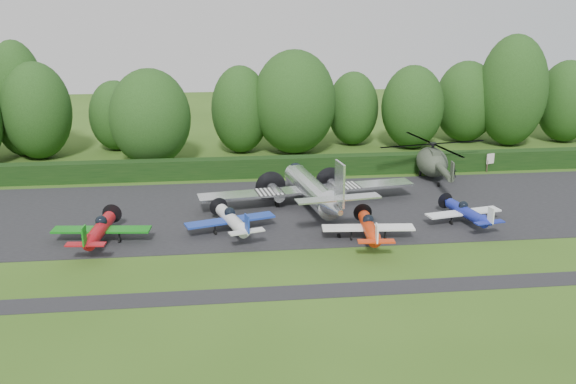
{
  "coord_description": "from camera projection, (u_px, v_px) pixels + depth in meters",
  "views": [
    {
      "loc": [
        -4.26,
        -42.7,
        18.36
      ],
      "look_at": [
        1.43,
        7.41,
        2.5
      ],
      "focal_mm": 40.0,
      "sensor_mm": 36.0,
      "label": 1
    }
  ],
  "objects": [
    {
      "name": "tree_9",
      "position": [
        150.0,
        118.0,
        69.18
      ],
      "size": [
        8.74,
        8.74,
        10.57
      ],
      "color": "black",
      "rests_on": "ground"
    },
    {
      "name": "tree_4",
      "position": [
        567.0,
        101.0,
        80.24
      ],
      "size": [
        7.23,
        7.23,
        10.27
      ],
      "color": "black",
      "rests_on": "ground"
    },
    {
      "name": "light_plane_red",
      "position": [
        99.0,
        230.0,
        48.23
      ],
      "size": [
        7.39,
        7.77,
        2.84
      ],
      "rotation": [
        0.0,
        0.0,
        0.1
      ],
      "color": "#9F0E16",
      "rests_on": "ground"
    },
    {
      "name": "tree_1",
      "position": [
        36.0,
        111.0,
        71.9
      ],
      "size": [
        7.7,
        7.7,
        10.99
      ],
      "color": "black",
      "rests_on": "ground"
    },
    {
      "name": "tree_11",
      "position": [
        240.0,
        110.0,
        74.77
      ],
      "size": [
        6.74,
        6.74,
        10.24
      ],
      "color": "black",
      "rests_on": "ground"
    },
    {
      "name": "light_plane_orange",
      "position": [
        369.0,
        228.0,
        48.79
      ],
      "size": [
        7.06,
        7.42,
        2.71
      ],
      "rotation": [
        0.0,
        0.0,
        0.09
      ],
      "color": "red",
      "rests_on": "ground"
    },
    {
      "name": "tree_6",
      "position": [
        115.0,
        116.0,
        76.32
      ],
      "size": [
        6.15,
        6.15,
        8.34
      ],
      "color": "black",
      "rests_on": "ground"
    },
    {
      "name": "apron",
      "position": [
        268.0,
        211.0,
        55.92
      ],
      "size": [
        70.0,
        18.0,
        0.01
      ],
      "primitive_type": "cube",
      "color": "black",
      "rests_on": "ground"
    },
    {
      "name": "tree_12",
      "position": [
        17.0,
        99.0,
        72.85
      ],
      "size": [
        6.54,
        6.54,
        13.24
      ],
      "color": "black",
      "rests_on": "ground"
    },
    {
      "name": "transport_plane",
      "position": [
        312.0,
        190.0,
        55.92
      ],
      "size": [
        19.59,
        15.02,
        6.28
      ],
      "rotation": [
        0.0,
        0.0,
        -0.15
      ],
      "color": "silver",
      "rests_on": "ground"
    },
    {
      "name": "ground",
      "position": [
        280.0,
        256.0,
        46.44
      ],
      "size": [
        160.0,
        160.0,
        0.0
      ],
      "primitive_type": "plane",
      "color": "#2C4D15",
      "rests_on": "ground"
    },
    {
      "name": "light_plane_white",
      "position": [
        232.0,
        220.0,
        50.36
      ],
      "size": [
        7.2,
        7.57,
        2.77
      ],
      "rotation": [
        0.0,
        0.0,
        -0.29
      ],
      "color": "silver",
      "rests_on": "ground"
    },
    {
      "name": "tree_10",
      "position": [
        413.0,
        107.0,
        76.96
      ],
      "size": [
        7.44,
        7.44,
        10.02
      ],
      "color": "black",
      "rests_on": "ground"
    },
    {
      "name": "tree_5",
      "position": [
        353.0,
        109.0,
        78.79
      ],
      "size": [
        6.22,
        6.22,
        9.06
      ],
      "color": "black",
      "rests_on": "ground"
    },
    {
      "name": "tree_8",
      "position": [
        466.0,
        102.0,
        80.4
      ],
      "size": [
        7.74,
        7.74,
        10.15
      ],
      "color": "black",
      "rests_on": "ground"
    },
    {
      "name": "helicopter",
      "position": [
        432.0,
        160.0,
        65.02
      ],
      "size": [
        11.53,
        13.5,
        3.71
      ],
      "rotation": [
        0.0,
        0.0,
        0.09
      ],
      "color": "#323B2D",
      "rests_on": "ground"
    },
    {
      "name": "hedgerow",
      "position": [
        260.0,
        176.0,
        66.34
      ],
      "size": [
        90.0,
        1.6,
        2.0
      ],
      "primitive_type": "cube",
      "color": "black",
      "rests_on": "ground"
    },
    {
      "name": "tree_0",
      "position": [
        294.0,
        102.0,
        74.25
      ],
      "size": [
        9.65,
        9.65,
        12.07
      ],
      "color": "black",
      "rests_on": "ground"
    },
    {
      "name": "tree_2",
      "position": [
        513.0,
        91.0,
        77.83
      ],
      "size": [
        8.23,
        8.23,
        13.54
      ],
      "color": "black",
      "rests_on": "ground"
    },
    {
      "name": "sign_board",
      "position": [
        500.0,
        158.0,
        68.22
      ],
      "size": [
        3.49,
        0.13,
        1.97
      ],
      "rotation": [
        0.0,
        0.0,
        -0.34
      ],
      "color": "#3F3326",
      "rests_on": "ground"
    },
    {
      "name": "taxiway_verge",
      "position": [
        289.0,
        293.0,
        40.75
      ],
      "size": [
        70.0,
        2.0,
        0.0
      ],
      "primitive_type": "cube",
      "color": "black",
      "rests_on": "ground"
    },
    {
      "name": "light_plane_blue",
      "position": [
        467.0,
        212.0,
        52.43
      ],
      "size": [
        6.55,
        6.89,
        2.52
      ],
      "rotation": [
        0.0,
        0.0,
        -0.2
      ],
      "color": "navy",
      "rests_on": "ground"
    }
  ]
}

